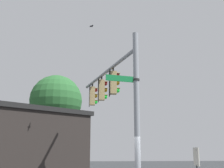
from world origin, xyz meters
name	(u,v)px	position (x,y,z in m)	size (l,w,h in m)	color
signal_pole	(137,116)	(0.00, 0.00, 3.23)	(0.21, 0.21, 6.45)	gray
mast_arm	(106,73)	(-3.56, -0.94, 5.81)	(0.15, 0.15, 7.37)	gray
traffic_light_nearest_pole	(114,83)	(-2.46, -0.63, 5.03)	(0.54, 0.49, 1.31)	black
traffic_light_mid_inner	(102,90)	(-4.18, -1.09, 5.03)	(0.54, 0.49, 1.31)	black
traffic_light_mid_outer	(93,96)	(-5.90, -1.54, 5.03)	(0.54, 0.49, 1.31)	black
street_name_sign	(126,79)	(0.10, -0.38, 4.59)	(0.45, 1.28, 0.22)	#147238
bird_flying	(91,26)	(-4.92, -1.69, 8.89)	(0.27, 0.24, 0.07)	black
tree_by_storefront	(56,101)	(-12.79, -4.41, 5.81)	(4.17, 4.17, 7.93)	#4C3823
historical_marker	(197,165)	(-1.87, 2.82, 1.40)	(0.60, 0.08, 2.13)	#333333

